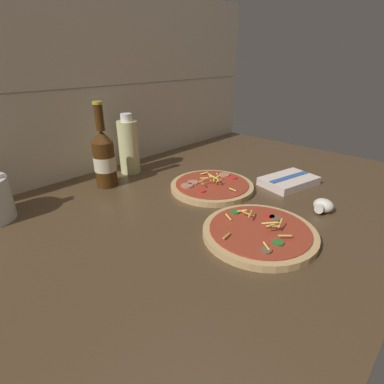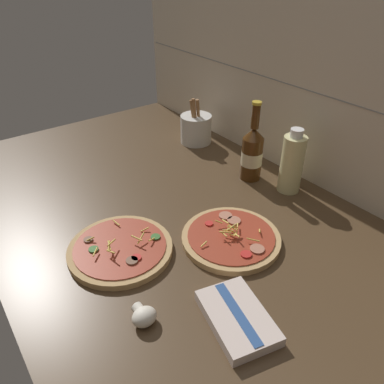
{
  "view_description": "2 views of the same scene",
  "coord_description": "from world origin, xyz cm",
  "px_view_note": "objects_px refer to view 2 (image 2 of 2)",
  "views": [
    {
      "loc": [
        -47.63,
        -45.39,
        38.93
      ],
      "look_at": [
        5.5,
        4.1,
        5.81
      ],
      "focal_mm": 28.0,
      "sensor_mm": 36.0,
      "label": 1
    },
    {
      "loc": [
        68.32,
        -44.49,
        63.79
      ],
      "look_at": [
        1.98,
        4.75,
        10.08
      ],
      "focal_mm": 35.0,
      "sensor_mm": 36.0,
      "label": 2
    }
  ],
  "objects_px": {
    "pizza_near": "(120,249)",
    "oil_bottle": "(292,163)",
    "dish_towel": "(237,317)",
    "beer_bottle": "(252,153)",
    "utensil_crock": "(196,129)",
    "pizza_far": "(231,238)",
    "mushroom_left": "(144,316)"
  },
  "relations": [
    {
      "from": "utensil_crock",
      "to": "dish_towel",
      "type": "height_order",
      "value": "utensil_crock"
    },
    {
      "from": "oil_bottle",
      "to": "dish_towel",
      "type": "relative_size",
      "value": 1.05
    },
    {
      "from": "mushroom_left",
      "to": "dish_towel",
      "type": "height_order",
      "value": "mushroom_left"
    },
    {
      "from": "mushroom_left",
      "to": "pizza_far",
      "type": "bearing_deg",
      "value": 105.22
    },
    {
      "from": "pizza_near",
      "to": "oil_bottle",
      "type": "bearing_deg",
      "value": 84.58
    },
    {
      "from": "beer_bottle",
      "to": "pizza_near",
      "type": "bearing_deg",
      "value": -82.09
    },
    {
      "from": "oil_bottle",
      "to": "utensil_crock",
      "type": "height_order",
      "value": "oil_bottle"
    },
    {
      "from": "pizza_far",
      "to": "oil_bottle",
      "type": "bearing_deg",
      "value": 104.38
    },
    {
      "from": "beer_bottle",
      "to": "utensil_crock",
      "type": "distance_m",
      "value": 0.32
    },
    {
      "from": "pizza_far",
      "to": "dish_towel",
      "type": "relative_size",
      "value": 1.31
    },
    {
      "from": "beer_bottle",
      "to": "utensil_crock",
      "type": "xyz_separation_m",
      "value": [
        -0.31,
        0.02,
        -0.03
      ]
    },
    {
      "from": "pizza_far",
      "to": "dish_towel",
      "type": "distance_m",
      "value": 0.24
    },
    {
      "from": "pizza_far",
      "to": "beer_bottle",
      "type": "distance_m",
      "value": 0.33
    },
    {
      "from": "pizza_near",
      "to": "pizza_far",
      "type": "relative_size",
      "value": 1.02
    },
    {
      "from": "utensil_crock",
      "to": "dish_towel",
      "type": "relative_size",
      "value": 0.92
    },
    {
      "from": "pizza_near",
      "to": "oil_bottle",
      "type": "height_order",
      "value": "oil_bottle"
    },
    {
      "from": "pizza_near",
      "to": "oil_bottle",
      "type": "distance_m",
      "value": 0.55
    },
    {
      "from": "oil_bottle",
      "to": "utensil_crock",
      "type": "bearing_deg",
      "value": -177.08
    },
    {
      "from": "dish_towel",
      "to": "pizza_near",
      "type": "bearing_deg",
      "value": -164.3
    },
    {
      "from": "beer_bottle",
      "to": "oil_bottle",
      "type": "distance_m",
      "value": 0.13
    },
    {
      "from": "utensil_crock",
      "to": "pizza_far",
      "type": "bearing_deg",
      "value": -28.39
    },
    {
      "from": "utensil_crock",
      "to": "dish_towel",
      "type": "bearing_deg",
      "value": -31.46
    },
    {
      "from": "oil_bottle",
      "to": "utensil_crock",
      "type": "relative_size",
      "value": 1.14
    },
    {
      "from": "oil_bottle",
      "to": "mushroom_left",
      "type": "height_order",
      "value": "oil_bottle"
    },
    {
      "from": "beer_bottle",
      "to": "dish_towel",
      "type": "relative_size",
      "value": 1.33
    },
    {
      "from": "utensil_crock",
      "to": "dish_towel",
      "type": "distance_m",
      "value": 0.82
    },
    {
      "from": "mushroom_left",
      "to": "dish_towel",
      "type": "xyz_separation_m",
      "value": [
        0.11,
        0.15,
        -0.01
      ]
    },
    {
      "from": "oil_bottle",
      "to": "mushroom_left",
      "type": "bearing_deg",
      "value": -75.2
    },
    {
      "from": "pizza_far",
      "to": "oil_bottle",
      "type": "relative_size",
      "value": 1.25
    },
    {
      "from": "beer_bottle",
      "to": "oil_bottle",
      "type": "xyz_separation_m",
      "value": [
        0.12,
        0.04,
        0.0
      ]
    },
    {
      "from": "pizza_far",
      "to": "dish_towel",
      "type": "xyz_separation_m",
      "value": [
        0.19,
        -0.15,
        0.0
      ]
    },
    {
      "from": "pizza_near",
      "to": "dish_towel",
      "type": "relative_size",
      "value": 1.33
    }
  ]
}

